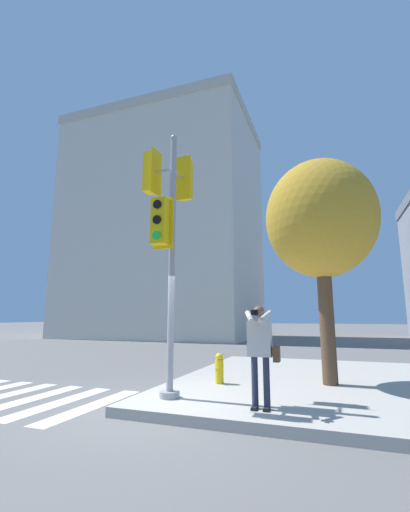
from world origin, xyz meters
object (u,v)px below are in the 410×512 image
Objects in this scene: traffic_signal_pole at (168,216)px; person_photographer at (260,346)px; street_tree at (321,220)px; fire_hydrant at (219,368)px.

traffic_signal_pole is 3.23m from person_photographer.
traffic_signal_pole is at bearing 173.69° from person_photographer.
traffic_signal_pole is 1.01× the size of street_tree.
traffic_signal_pole reaches higher than fire_hydrant.
street_tree is at bearing 16.90° from fire_hydrant.
fire_hydrant is at bearing 70.62° from traffic_signal_pole.
street_tree is at bearing 38.56° from traffic_signal_pole.
street_tree is at bearing 67.73° from person_photographer.
traffic_signal_pole is 7.96× the size of fire_hydrant.
street_tree reaches higher than person_photographer.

